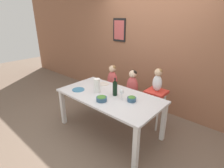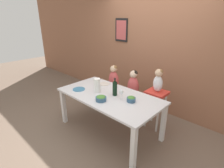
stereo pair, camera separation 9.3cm
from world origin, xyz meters
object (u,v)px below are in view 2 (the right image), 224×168
wine_glass_near (121,92)px  chair_far_center (132,100)px  salad_bowl_large (101,98)px  dinner_plate_front_left (79,89)px  person_child_center (133,84)px  chair_far_left (114,92)px  chair_right_highchair (156,99)px  person_child_left (114,78)px  dinner_plate_back_left (104,84)px  wine_bottle (115,88)px  paper_towel_roll (97,85)px  person_baby_right (158,79)px  salad_bowl_small (131,99)px

wine_glass_near → chair_far_center: bearing=111.1°
salad_bowl_large → dinner_plate_front_left: bearing=177.1°
person_child_center → salad_bowl_large: (0.07, -0.95, 0.04)m
chair_far_left → wine_glass_near: 1.15m
chair_far_center → dinner_plate_front_left: bearing=-121.6°
chair_far_left → salad_bowl_large: (0.60, -0.95, 0.39)m
chair_far_left → chair_right_highchair: 1.09m
chair_far_left → wine_glass_near: bearing=-40.4°
person_child_left → wine_glass_near: person_child_left is taller
person_child_center → wine_glass_near: person_child_center is taller
person_child_center → dinner_plate_front_left: bearing=-121.6°
chair_right_highchair → person_child_left: person_child_left is taller
person_child_center → dinner_plate_back_left: 0.59m
chair_far_left → dinner_plate_front_left: size_ratio=2.04×
person_child_center → wine_glass_near: 0.74m
person_child_left → wine_bottle: 0.90m
chair_far_left → person_child_center: size_ratio=0.81×
paper_towel_roll → person_child_center: bearing=72.8°
person_baby_right → dinner_plate_back_left: bearing=-156.8°
chair_far_left → wine_bottle: 1.01m
chair_far_center → paper_towel_roll: 0.92m
person_baby_right → salad_bowl_small: bearing=-98.7°
person_child_center → salad_bowl_small: person_child_center is taller
salad_bowl_small → wine_glass_near: bearing=-167.1°
dinner_plate_front_left → chair_far_center: bearing=58.4°
wine_glass_near → dinner_plate_back_left: 0.75m
person_child_left → paper_towel_roll: person_child_left is taller
salad_bowl_large → salad_bowl_small: size_ratio=1.22×
wine_glass_near → dinner_plate_front_left: (-0.83, -0.24, -0.12)m
salad_bowl_small → person_baby_right: bearing=81.3°
wine_glass_near → dinner_plate_back_left: bearing=158.4°
chair_right_highchair → salad_bowl_small: (-0.10, -0.64, 0.21)m
paper_towel_roll → salad_bowl_large: 0.37m
chair_far_center → dinner_plate_front_left: dinner_plate_front_left is taller
person_child_center → person_child_left: bearing=180.0°
chair_right_highchair → person_child_left: bearing=180.0°
person_child_left → paper_towel_roll: (0.30, -0.76, 0.13)m
dinner_plate_front_left → dinner_plate_back_left: 0.53m
chair_far_center → paper_towel_roll: bearing=-107.3°
person_child_left → salad_bowl_large: (0.60, -0.95, 0.04)m
chair_right_highchair → dinner_plate_back_left: (-0.96, -0.41, 0.17)m
wine_bottle → dinner_plate_front_left: bearing=-157.1°
chair_far_left → wine_bottle: bearing=-45.9°
person_baby_right → paper_towel_roll: size_ratio=1.67×
wine_glass_near → dinner_plate_front_left: size_ratio=0.77×
chair_far_left → salad_bowl_large: bearing=-57.6°
chair_far_left → dinner_plate_back_left: size_ratio=2.04×
wine_bottle → wine_glass_near: bearing=-12.1°
wine_bottle → dinner_plate_back_left: bearing=155.4°
wine_glass_near → dinner_plate_back_left: size_ratio=0.77×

